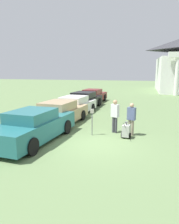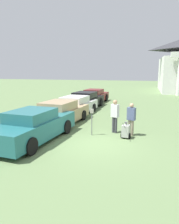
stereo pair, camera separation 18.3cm
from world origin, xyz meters
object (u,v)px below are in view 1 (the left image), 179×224
(person_supervisor, at_px, (131,117))
(parked_car_maroon, at_px, (93,96))
(parking_meter, at_px, (92,117))
(parked_car_teal, at_px, (34,126))
(parked_car_black, at_px, (84,101))
(parked_car_white, at_px, (75,106))
(person_worker, at_px, (115,114))
(equipment_cart, at_px, (126,131))
(parked_car_tan, at_px, (59,114))

(person_supervisor, bearing_deg, parked_car_maroon, -48.26)
(parking_meter, distance_m, person_supervisor, 2.06)
(parked_car_teal, distance_m, parked_car_black, 9.48)
(parked_car_white, height_order, parked_car_black, parked_car_black)
(person_worker, distance_m, equipment_cart, 1.26)
(parked_car_teal, xyz_separation_m, parked_car_white, (-0.00, 6.60, -0.08))
(parked_car_tan, xyz_separation_m, parked_car_black, (0.00, 6.12, -0.00))
(parked_car_white, relative_size, equipment_cart, 5.25)
(parked_car_black, bearing_deg, parking_meter, -66.25)
(person_supervisor, distance_m, equipment_cart, 0.83)
(parked_car_teal, relative_size, parked_car_white, 1.03)
(parked_car_teal, height_order, equipment_cart, parked_car_teal)
(parked_car_white, bearing_deg, person_worker, -43.54)
(parked_car_tan, relative_size, person_worker, 2.98)
(person_supervisor, height_order, equipment_cart, person_supervisor)
(parked_car_maroon, xyz_separation_m, person_worker, (3.62, -10.65, 0.39))
(parked_car_white, relative_size, person_worker, 2.88)
(parked_car_black, xyz_separation_m, parking_meter, (2.51, -7.89, 0.29))
(parked_car_black, distance_m, equipment_cart, 9.05)
(equipment_cart, bearing_deg, parked_car_tan, 164.60)
(parked_car_teal, distance_m, parked_car_white, 6.60)
(parked_car_maroon, relative_size, parking_meter, 3.50)
(person_worker, xyz_separation_m, equipment_cart, (0.68, -0.83, -0.67))
(parked_car_black, relative_size, equipment_cart, 5.16)
(parked_car_black, relative_size, person_supervisor, 2.99)
(parked_car_maroon, bearing_deg, equipment_cart, -63.36)
(parked_car_white, xyz_separation_m, person_supervisor, (4.52, -4.56, 0.33))
(parked_car_tan, bearing_deg, equipment_cart, -17.02)
(equipment_cart, bearing_deg, parked_car_teal, -152.87)
(parked_car_white, relative_size, person_supervisor, 3.04)
(parked_car_black, relative_size, parking_meter, 3.65)
(person_worker, height_order, equipment_cart, person_worker)
(parked_car_white, xyz_separation_m, equipment_cart, (4.30, -5.08, -0.27))
(parked_car_teal, bearing_deg, parking_meter, 38.35)
(parked_car_black, height_order, person_worker, person_worker)
(parked_car_teal, xyz_separation_m, parked_car_tan, (-0.00, 3.35, -0.04))
(person_supervisor, bearing_deg, person_worker, 0.86)
(parked_car_teal, bearing_deg, parked_car_white, 96.08)
(parked_car_tan, xyz_separation_m, equipment_cart, (4.30, -1.84, -0.31))
(parked_car_teal, bearing_deg, person_worker, 38.98)
(parked_car_white, bearing_deg, person_supervisor, -39.15)
(parked_car_tan, distance_m, parked_car_maroon, 9.64)
(person_worker, bearing_deg, parked_car_maroon, -44.37)
(person_worker, bearing_deg, parked_car_teal, 59.75)
(parked_car_black, distance_m, parking_meter, 8.28)
(parked_car_white, distance_m, parking_meter, 5.62)
(parking_meter, distance_m, person_worker, 1.34)
(parked_car_white, bearing_deg, parking_meter, -57.29)
(parked_car_tan, bearing_deg, parked_car_teal, -83.91)
(person_supervisor, bearing_deg, parked_car_teal, 43.61)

